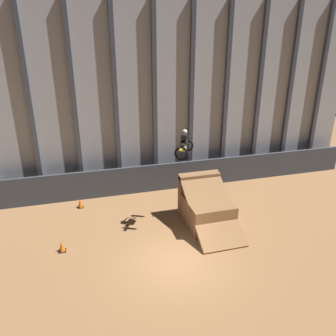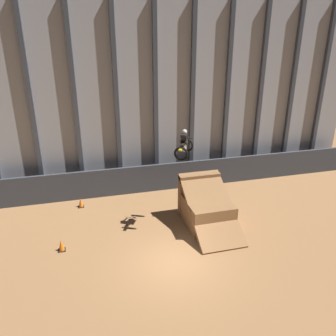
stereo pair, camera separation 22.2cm
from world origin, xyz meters
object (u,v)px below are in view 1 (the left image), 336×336
Objects in this scene: dirt_ramp at (205,207)px; rider_bike_solo at (184,145)px; traffic_cone_arena_edge at (62,246)px; traffic_cone_near_ramp at (80,203)px.

rider_bike_solo is (-1.26, 0.18, 3.67)m from dirt_ramp.
traffic_cone_arena_edge is at bearing -174.52° from dirt_ramp.
rider_bike_solo is at bearing 8.10° from traffic_cone_arena_edge.
traffic_cone_near_ramp is at bearing 77.08° from traffic_cone_arena_edge.
dirt_ramp is 7.70m from traffic_cone_near_ramp.
dirt_ramp is 7.42× the size of traffic_cone_arena_edge.
dirt_ramp reaches higher than traffic_cone_near_ramp.
traffic_cone_arena_edge is at bearing -141.88° from rider_bike_solo.
dirt_ramp is at bearing 21.88° from rider_bike_solo.
dirt_ramp is 3.88m from rider_bike_solo.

